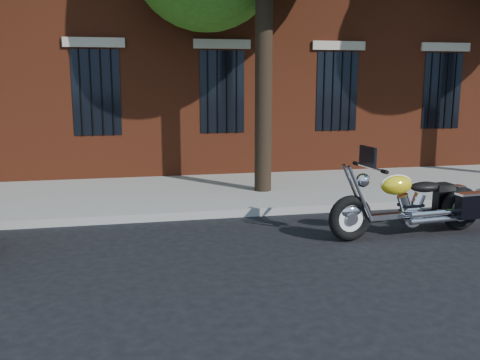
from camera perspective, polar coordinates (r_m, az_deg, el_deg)
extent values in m
plane|color=black|center=(8.76, 3.92, -6.00)|extent=(120.00, 120.00, 0.00)
cube|color=gray|center=(10.03, 1.79, -3.38)|extent=(40.00, 0.16, 0.15)
cube|color=gray|center=(11.82, -0.35, -1.21)|extent=(40.00, 3.60, 0.15)
cube|color=black|center=(13.38, -1.95, 9.36)|extent=(1.10, 0.14, 2.00)
cube|color=#B2A893|center=(13.38, -1.96, 14.29)|extent=(1.40, 0.20, 0.22)
cylinder|color=black|center=(13.30, -1.89, 9.35)|extent=(0.04, 0.04, 2.00)
cylinder|color=black|center=(11.32, 2.53, 10.63)|extent=(0.36, 0.36, 5.00)
torus|color=black|center=(8.56, 11.67, -4.01)|extent=(0.75, 0.24, 0.74)
torus|color=black|center=(9.73, 22.49, -2.83)|extent=(0.75, 0.24, 0.74)
cylinder|color=white|center=(8.56, 11.67, -4.01)|extent=(0.55, 0.12, 0.55)
cylinder|color=white|center=(9.73, 22.49, -2.83)|extent=(0.55, 0.12, 0.55)
ellipsoid|color=white|center=(8.53, 11.70, -3.30)|extent=(0.40, 0.18, 0.21)
ellipsoid|color=yellow|center=(9.70, 22.55, -2.08)|extent=(0.40, 0.19, 0.21)
cube|color=white|center=(9.11, 17.42, -3.53)|extent=(1.65, 0.28, 0.09)
cylinder|color=white|center=(9.14, 17.70, -3.64)|extent=(0.37, 0.23, 0.35)
cylinder|color=white|center=(9.31, 21.17, -3.53)|extent=(1.38, 0.24, 0.10)
ellipsoid|color=yellow|center=(8.86, 16.32, -0.51)|extent=(0.57, 0.37, 0.31)
ellipsoid|color=black|center=(9.19, 19.15, -0.70)|extent=(0.56, 0.37, 0.17)
cube|color=black|center=(9.90, 21.34, -1.81)|extent=(0.54, 0.23, 0.42)
cube|color=black|center=(9.47, 23.49, -2.51)|extent=(0.54, 0.23, 0.42)
cylinder|color=white|center=(8.55, 13.67, 1.32)|extent=(0.13, 0.86, 0.04)
sphere|color=white|center=(8.52, 12.98, -0.03)|extent=(0.24, 0.24, 0.22)
cube|color=black|center=(8.50, 13.47, 2.47)|extent=(0.09, 0.44, 0.31)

